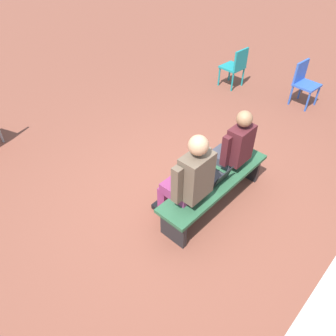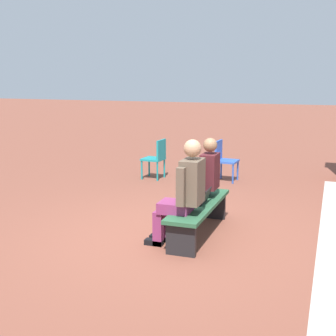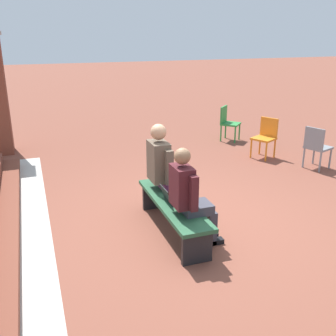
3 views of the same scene
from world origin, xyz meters
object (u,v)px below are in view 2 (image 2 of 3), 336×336
Objects in this scene: person_adult at (184,190)px; person_student at (203,179)px; bench at (199,210)px; plastic_chair_far_right at (224,158)px; plastic_chair_far_left at (156,156)px; laptop at (200,200)px.

person_student is at bearing 179.64° from person_adult.
plastic_chair_far_right reaches higher than bench.
person_student is 1.55× the size of plastic_chair_far_right.
plastic_chair_far_right and plastic_chair_far_left have the same top height.
person_student is 4.06× the size of laptop.
person_adult is (0.88, -0.01, 0.04)m from person_student.
plastic_chair_far_right is (-3.39, -0.45, -0.02)m from laptop.
laptop is 0.38× the size of plastic_chair_far_right.
plastic_chair_far_right is (-3.00, -0.38, -0.22)m from person_student.
laptop is at bearing 30.49° from plastic_chair_far_left.
person_student is 3.23m from plastic_chair_far_left.
laptop is at bearing 170.30° from person_adult.
person_adult reaches higher than person_student.
person_adult is 1.66× the size of plastic_chair_far_right.
person_adult reaches higher than bench.
person_student is 0.93× the size of person_adult.
plastic_chair_far_left is at bearing -77.99° from plastic_chair_far_right.
laptop is 3.60m from plastic_chair_far_left.
person_student reaches higher than laptop.
bench is 0.62m from person_adult.
plastic_chair_far_left is (-3.10, -1.83, -0.02)m from laptop.
person_adult is 1.66× the size of plastic_chair_far_left.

